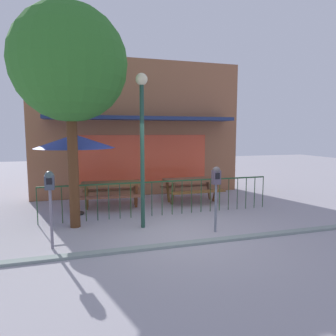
# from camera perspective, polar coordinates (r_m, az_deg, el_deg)

# --- Properties ---
(ground) EXTENTS (40.00, 40.00, 0.00)m
(ground) POSITION_cam_1_polar(r_m,az_deg,el_deg) (7.03, 2.58, -12.36)
(ground) COLOR #9E9AA1
(pub_storefront) EXTENTS (7.64, 1.38, 4.89)m
(pub_storefront) POSITION_cam_1_polar(r_m,az_deg,el_deg) (11.23, -5.32, 7.42)
(pub_storefront) COLOR brown
(pub_storefront) RESTS_ON ground
(patio_fence_front) EXTENTS (6.44, 0.04, 0.97)m
(patio_fence_front) POSITION_cam_1_polar(r_m,az_deg,el_deg) (8.40, -1.12, -4.48)
(patio_fence_front) COLOR #1E4626
(patio_fence_front) RESTS_ON ground
(picnic_table_left) EXTENTS (1.91, 1.50, 0.79)m
(picnic_table_left) POSITION_cam_1_polar(r_m,az_deg,el_deg) (9.46, -10.60, -3.66)
(picnic_table_left) COLOR brown
(picnic_table_left) RESTS_ON ground
(picnic_table_right) EXTENTS (1.81, 1.38, 0.79)m
(picnic_table_right) POSITION_cam_1_polar(r_m,az_deg,el_deg) (10.06, 4.47, -2.94)
(picnic_table_right) COLOR brown
(picnic_table_right) RESTS_ON ground
(patio_umbrella) EXTENTS (2.17, 2.17, 2.24)m
(patio_umbrella) POSITION_cam_1_polar(r_m,az_deg,el_deg) (8.72, -17.11, 4.77)
(patio_umbrella) COLOR black
(patio_umbrella) RESTS_ON ground
(parking_meter_near) EXTENTS (0.18, 0.17, 1.52)m
(parking_meter_near) POSITION_cam_1_polar(r_m,az_deg,el_deg) (7.00, 9.04, -2.58)
(parking_meter_near) COLOR slate
(parking_meter_near) RESTS_ON ground
(parking_meter_far) EXTENTS (0.18, 0.17, 1.55)m
(parking_meter_far) POSITION_cam_1_polar(r_m,az_deg,el_deg) (6.33, -21.33, -3.72)
(parking_meter_far) COLOR slate
(parking_meter_far) RESTS_ON ground
(street_tree) EXTENTS (2.66, 2.66, 5.20)m
(street_tree) POSITION_cam_1_polar(r_m,az_deg,el_deg) (7.70, -18.02, 18.00)
(street_tree) COLOR #52311A
(street_tree) RESTS_ON ground
(street_lamp) EXTENTS (0.28, 0.28, 3.65)m
(street_lamp) POSITION_cam_1_polar(r_m,az_deg,el_deg) (7.19, -4.90, 7.59)
(street_lamp) COLOR #204637
(street_lamp) RESTS_ON ground
(curb_edge) EXTENTS (10.70, 0.20, 0.11)m
(curb_edge) POSITION_cam_1_polar(r_m,az_deg,el_deg) (6.47, 4.46, -14.09)
(curb_edge) COLOR gray
(curb_edge) RESTS_ON ground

